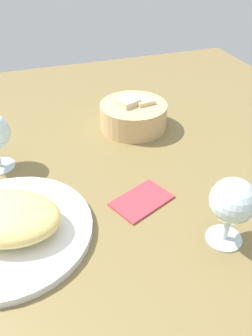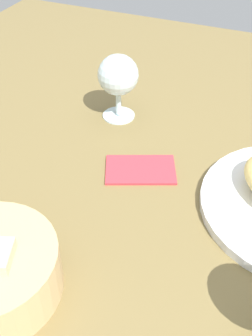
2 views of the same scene
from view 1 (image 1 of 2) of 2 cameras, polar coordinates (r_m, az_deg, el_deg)
ground_plane at (r=68.72cm, az=-4.99°, el=-3.72°), size 140.00×140.00×2.00cm
plate at (r=61.35cm, az=-18.87°, el=-9.93°), size 27.85×27.85×1.40cm
omelette at (r=59.10cm, az=-19.49°, el=-7.70°), size 22.18×19.78×5.24cm
bread_basket at (r=85.90cm, az=1.27°, el=8.83°), size 16.54×16.54×7.74cm
wine_glass_near at (r=54.68cm, az=17.37°, el=-5.61°), size 7.26×7.26×12.16cm
folded_napkin at (r=64.29cm, az=2.64°, el=-5.31°), size 12.87×10.77×0.80cm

